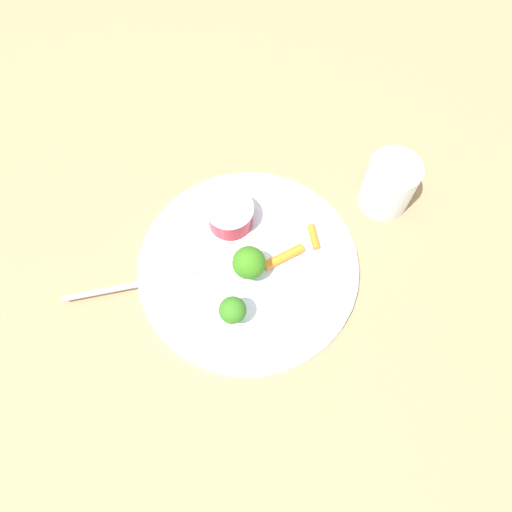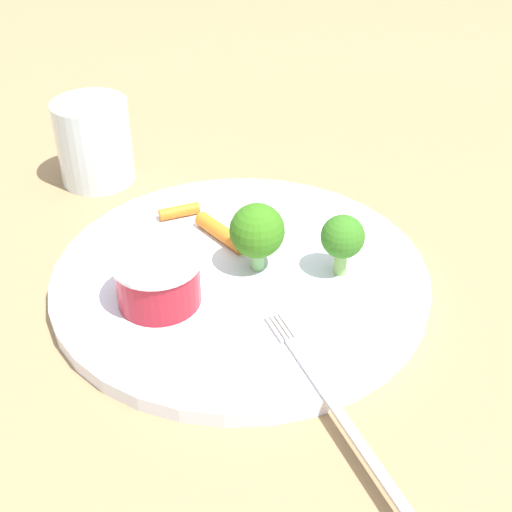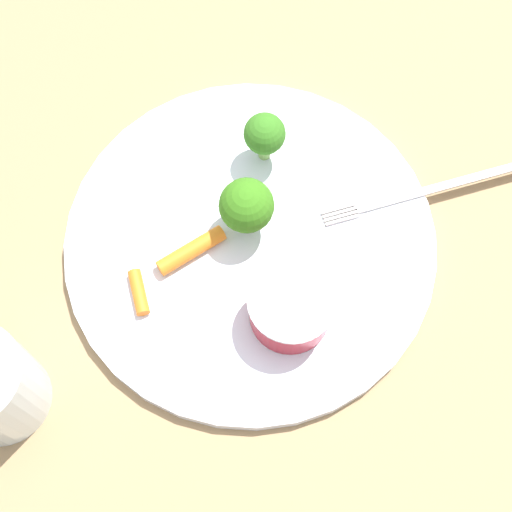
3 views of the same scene
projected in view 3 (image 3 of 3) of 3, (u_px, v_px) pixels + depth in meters
ground_plane at (250, 246)px, 0.62m from camera, size 2.40×2.40×0.00m
plate at (250, 243)px, 0.61m from camera, size 0.29×0.29×0.01m
sauce_cup at (291, 308)px, 0.56m from camera, size 0.06×0.06×0.04m
broccoli_floret_0 at (247, 206)px, 0.58m from camera, size 0.04×0.04×0.06m
broccoli_floret_1 at (265, 135)px, 0.60m from camera, size 0.03×0.03×0.05m
carrot_stick_0 at (191, 250)px, 0.59m from camera, size 0.06×0.03×0.01m
carrot_stick_1 at (139, 292)px, 0.58m from camera, size 0.03×0.04×0.01m
fork at (427, 191)px, 0.62m from camera, size 0.16×0.10×0.00m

